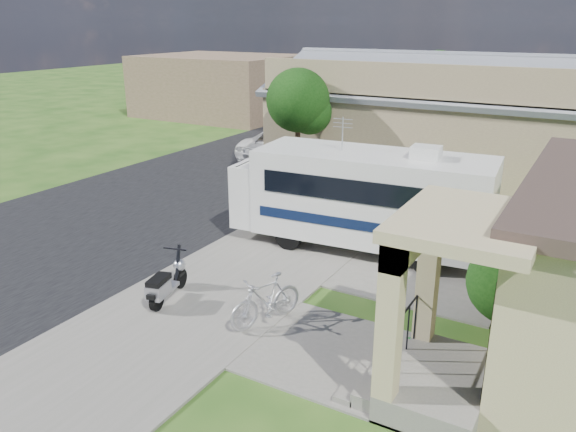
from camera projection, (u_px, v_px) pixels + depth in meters
The scene contains 18 objects.
ground at pixel (253, 303), 13.05m from camera, with size 120.00×120.00×0.00m, color #1D4412.
street_slab at pixel (235, 169), 24.76m from camera, with size 9.00×80.00×0.02m, color black.
sidewalk_slab at pixel (373, 189), 21.70m from camera, with size 4.00×80.00×0.06m, color #66645B.
driveway_slab at pixel (383, 250), 16.02m from camera, with size 7.00×6.00×0.05m, color #66645B.
walk_slab at pixel (355, 360), 10.81m from camera, with size 4.00×3.00×0.05m, color #66645B.
warehouse at pixel (432, 126), 23.83m from camera, with size 12.50×8.40×5.04m.
distant_bldg_far at pixel (221, 86), 38.39m from camera, with size 10.00×8.00×4.00m, color brown.
distant_bldg_near at pixel (325, 78), 47.41m from camera, with size 8.00×7.00×3.20m, color #877254.
street_tree_a at pixel (301, 104), 21.13m from camera, with size 2.44×2.40×4.58m.
street_tree_b at pixel (393, 78), 29.27m from camera, with size 2.44×2.40×4.73m.
street_tree_c at pixel (440, 71), 36.73m from camera, with size 2.44×2.40×4.42m.
motorhome at pixel (362, 196), 15.66m from camera, with size 7.36×2.83×3.69m.
shrub at pixel (515, 278), 11.47m from camera, with size 1.95×1.86×2.40m.
scooter at pixel (166, 283), 12.90m from camera, with size 0.76×1.67×1.11m.
bicycle at pixel (266, 302), 11.93m from camera, with size 0.51×1.81×1.09m, color #B2B2BA.
pickup_truck at pixel (292, 143), 26.18m from camera, with size 2.63×5.71×1.59m, color white.
van at pixel (351, 117), 32.27m from camera, with size 2.67×6.57×1.91m, color white.
garden_hose at pixel (412, 348), 11.09m from camera, with size 0.41×0.41×0.18m, color #136221.
Camera 1 is at (6.51, -9.70, 6.21)m, focal length 35.00 mm.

